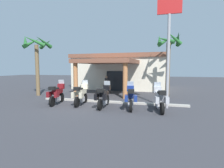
{
  "coord_description": "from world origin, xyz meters",
  "views": [
    {
      "loc": [
        4.8,
        -10.8,
        2.5
      ],
      "look_at": [
        1.07,
        2.64,
        1.2
      ],
      "focal_mm": 28.74,
      "sensor_mm": 36.0,
      "label": 1
    }
  ],
  "objects_px": {
    "motel_building": "(123,71)",
    "palm_tree_near_portico": "(169,50)",
    "motorcycle_cream": "(81,95)",
    "pedestrian": "(106,83)",
    "palm_tree_roadside": "(37,51)",
    "roadside_sign": "(169,33)",
    "motorcycle_silver": "(160,99)",
    "motorcycle_maroon": "(57,94)",
    "motorcycle_black": "(104,96)",
    "motorcycle_blue": "(131,98)"
  },
  "relations": [
    {
      "from": "roadside_sign",
      "to": "motorcycle_blue",
      "type": "bearing_deg",
      "value": -157.6
    },
    {
      "from": "motorcycle_blue",
      "to": "palm_tree_near_portico",
      "type": "bearing_deg",
      "value": -32.56
    },
    {
      "from": "palm_tree_roadside",
      "to": "roadside_sign",
      "type": "bearing_deg",
      "value": -10.66
    },
    {
      "from": "motorcycle_cream",
      "to": "motorcycle_silver",
      "type": "bearing_deg",
      "value": -99.24
    },
    {
      "from": "motorcycle_silver",
      "to": "pedestrian",
      "type": "distance_m",
      "value": 8.21
    },
    {
      "from": "pedestrian",
      "to": "palm_tree_roadside",
      "type": "height_order",
      "value": "palm_tree_roadside"
    },
    {
      "from": "motorcycle_silver",
      "to": "roadside_sign",
      "type": "bearing_deg",
      "value": -34.22
    },
    {
      "from": "motorcycle_silver",
      "to": "pedestrian",
      "type": "bearing_deg",
      "value": 28.19
    },
    {
      "from": "motorcycle_silver",
      "to": "palm_tree_roadside",
      "type": "relative_size",
      "value": 0.41
    },
    {
      "from": "motel_building",
      "to": "motorcycle_blue",
      "type": "distance_m",
      "value": 11.69
    },
    {
      "from": "motorcycle_cream",
      "to": "motorcycle_black",
      "type": "bearing_deg",
      "value": -105.73
    },
    {
      "from": "motorcycle_blue",
      "to": "palm_tree_roadside",
      "type": "bearing_deg",
      "value": 60.75
    },
    {
      "from": "palm_tree_roadside",
      "to": "motorcycle_blue",
      "type": "bearing_deg",
      "value": -18.39
    },
    {
      "from": "motorcycle_black",
      "to": "motorcycle_maroon",
      "type": "bearing_deg",
      "value": 86.38
    },
    {
      "from": "palm_tree_roadside",
      "to": "pedestrian",
      "type": "bearing_deg",
      "value": 32.2
    },
    {
      "from": "pedestrian",
      "to": "palm_tree_roadside",
      "type": "relative_size",
      "value": 0.31
    },
    {
      "from": "motel_building",
      "to": "motorcycle_blue",
      "type": "height_order",
      "value": "motel_building"
    },
    {
      "from": "motorcycle_cream",
      "to": "motorcycle_blue",
      "type": "height_order",
      "value": "same"
    },
    {
      "from": "motorcycle_cream",
      "to": "pedestrian",
      "type": "distance_m",
      "value": 6.0
    },
    {
      "from": "motorcycle_black",
      "to": "pedestrian",
      "type": "xyz_separation_m",
      "value": [
        -1.8,
        6.31,
        0.27
      ]
    },
    {
      "from": "motorcycle_blue",
      "to": "pedestrian",
      "type": "xyz_separation_m",
      "value": [
        -3.48,
        6.26,
        0.27
      ]
    },
    {
      "from": "motorcycle_cream",
      "to": "motorcycle_black",
      "type": "relative_size",
      "value": 1.0
    },
    {
      "from": "motorcycle_cream",
      "to": "roadside_sign",
      "type": "distance_m",
      "value": 6.71
    },
    {
      "from": "motel_building",
      "to": "motorcycle_blue",
      "type": "xyz_separation_m",
      "value": [
        2.91,
        -11.24,
        -1.34
      ]
    },
    {
      "from": "motorcycle_silver",
      "to": "palm_tree_near_portico",
      "type": "relative_size",
      "value": 0.4
    },
    {
      "from": "pedestrian",
      "to": "palm_tree_near_portico",
      "type": "height_order",
      "value": "palm_tree_near_portico"
    },
    {
      "from": "motorcycle_cream",
      "to": "palm_tree_near_portico",
      "type": "distance_m",
      "value": 8.59
    },
    {
      "from": "pedestrian",
      "to": "motorcycle_cream",
      "type": "bearing_deg",
      "value": 66.27
    },
    {
      "from": "palm_tree_near_portico",
      "to": "roadside_sign",
      "type": "distance_m",
      "value": 4.95
    },
    {
      "from": "motorcycle_black",
      "to": "motorcycle_blue",
      "type": "bearing_deg",
      "value": -90.16
    },
    {
      "from": "motorcycle_blue",
      "to": "motorcycle_black",
      "type": "bearing_deg",
      "value": 80.82
    },
    {
      "from": "pedestrian",
      "to": "motorcycle_silver",
      "type": "bearing_deg",
      "value": 104.3
    },
    {
      "from": "motorcycle_cream",
      "to": "palm_tree_near_portico",
      "type": "xyz_separation_m",
      "value": [
        5.68,
        5.52,
        3.31
      ]
    },
    {
      "from": "motorcycle_maroon",
      "to": "motorcycle_silver",
      "type": "xyz_separation_m",
      "value": [
        6.75,
        -0.17,
        0.0
      ]
    },
    {
      "from": "motel_building",
      "to": "palm_tree_roadside",
      "type": "relative_size",
      "value": 2.29
    },
    {
      "from": "motorcycle_blue",
      "to": "motel_building",
      "type": "bearing_deg",
      "value": 3.67
    },
    {
      "from": "motel_building",
      "to": "palm_tree_near_portico",
      "type": "relative_size",
      "value": 2.26
    },
    {
      "from": "motel_building",
      "to": "pedestrian",
      "type": "height_order",
      "value": "motel_building"
    },
    {
      "from": "motel_building",
      "to": "palm_tree_near_portico",
      "type": "height_order",
      "value": "palm_tree_near_portico"
    },
    {
      "from": "motorcycle_maroon",
      "to": "motorcycle_blue",
      "type": "distance_m",
      "value": 5.07
    },
    {
      "from": "motorcycle_cream",
      "to": "palm_tree_near_portico",
      "type": "height_order",
      "value": "palm_tree_near_portico"
    },
    {
      "from": "motorcycle_cream",
      "to": "palm_tree_near_portico",
      "type": "bearing_deg",
      "value": -50.72
    },
    {
      "from": "motorcycle_silver",
      "to": "palm_tree_near_portico",
      "type": "height_order",
      "value": "palm_tree_near_portico"
    },
    {
      "from": "motel_building",
      "to": "motorcycle_maroon",
      "type": "height_order",
      "value": "motel_building"
    },
    {
      "from": "roadside_sign",
      "to": "motorcycle_silver",
      "type": "bearing_deg",
      "value": -113.35
    },
    {
      "from": "roadside_sign",
      "to": "motel_building",
      "type": "bearing_deg",
      "value": 115.85
    },
    {
      "from": "motorcycle_cream",
      "to": "motorcycle_silver",
      "type": "height_order",
      "value": "same"
    },
    {
      "from": "motorcycle_maroon",
      "to": "palm_tree_near_portico",
      "type": "xyz_separation_m",
      "value": [
        7.37,
        5.74,
        3.31
      ]
    },
    {
      "from": "pedestrian",
      "to": "roadside_sign",
      "type": "height_order",
      "value": "roadside_sign"
    },
    {
      "from": "motorcycle_blue",
      "to": "palm_tree_near_portico",
      "type": "height_order",
      "value": "palm_tree_near_portico"
    }
  ]
}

